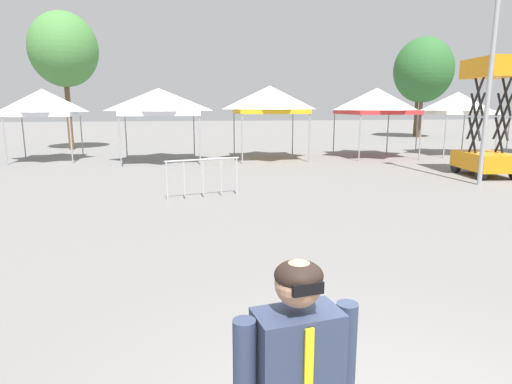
{
  "coord_description": "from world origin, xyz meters",
  "views": [
    {
      "loc": [
        -1.4,
        -2.48,
        2.49
      ],
      "look_at": [
        -0.45,
        3.38,
        1.3
      ],
      "focal_mm": 30.33,
      "sensor_mm": 36.0,
      "label": 1
    }
  ],
  "objects_px": {
    "canopy_tent_left_of_center": "(43,103)",
    "canopy_tent_behind_center": "(159,102)",
    "tree_behind_tents_center": "(423,70)",
    "crowd_barrier_mid_lot": "(203,170)",
    "canopy_tent_center": "(270,100)",
    "canopy_tent_behind_right": "(458,103)",
    "scissor_lift": "(487,141)",
    "tree_behind_tents_left": "(419,67)",
    "canopy_tent_far_right": "(377,101)",
    "tree_behind_tents_right": "(64,50)"
  },
  "relations": [
    {
      "from": "canopy_tent_behind_right",
      "to": "tree_behind_tents_right",
      "type": "relative_size",
      "value": 0.42
    },
    {
      "from": "tree_behind_tents_left",
      "to": "tree_behind_tents_right",
      "type": "height_order",
      "value": "tree_behind_tents_right"
    },
    {
      "from": "canopy_tent_center",
      "to": "tree_behind_tents_left",
      "type": "relative_size",
      "value": 0.46
    },
    {
      "from": "canopy_tent_center",
      "to": "scissor_lift",
      "type": "bearing_deg",
      "value": -42.9
    },
    {
      "from": "crowd_barrier_mid_lot",
      "to": "tree_behind_tents_left",
      "type": "bearing_deg",
      "value": 49.74
    },
    {
      "from": "canopy_tent_center",
      "to": "canopy_tent_far_right",
      "type": "xyz_separation_m",
      "value": [
        5.28,
        0.04,
        -0.06
      ]
    },
    {
      "from": "canopy_tent_far_right",
      "to": "tree_behind_tents_left",
      "type": "relative_size",
      "value": 0.45
    },
    {
      "from": "canopy_tent_left_of_center",
      "to": "canopy_tent_center",
      "type": "relative_size",
      "value": 0.95
    },
    {
      "from": "canopy_tent_behind_center",
      "to": "scissor_lift",
      "type": "xyz_separation_m",
      "value": [
        11.68,
        -6.03,
        -1.42
      ]
    },
    {
      "from": "scissor_lift",
      "to": "crowd_barrier_mid_lot",
      "type": "relative_size",
      "value": 2.01
    },
    {
      "from": "tree_behind_tents_left",
      "to": "canopy_tent_left_of_center",
      "type": "bearing_deg",
      "value": -154.06
    },
    {
      "from": "crowd_barrier_mid_lot",
      "to": "scissor_lift",
      "type": "bearing_deg",
      "value": 12.01
    },
    {
      "from": "canopy_tent_far_right",
      "to": "scissor_lift",
      "type": "distance_m",
      "value": 6.56
    },
    {
      "from": "canopy_tent_center",
      "to": "canopy_tent_left_of_center",
      "type": "bearing_deg",
      "value": 174.34
    },
    {
      "from": "canopy_tent_left_of_center",
      "to": "canopy_tent_behind_right",
      "type": "relative_size",
      "value": 1.02
    },
    {
      "from": "canopy_tent_far_right",
      "to": "canopy_tent_behind_center",
      "type": "bearing_deg",
      "value": -178.85
    },
    {
      "from": "canopy_tent_center",
      "to": "tree_behind_tents_center",
      "type": "distance_m",
      "value": 19.05
    },
    {
      "from": "scissor_lift",
      "to": "tree_behind_tents_center",
      "type": "height_order",
      "value": "tree_behind_tents_center"
    },
    {
      "from": "canopy_tent_center",
      "to": "tree_behind_tents_left",
      "type": "height_order",
      "value": "tree_behind_tents_left"
    },
    {
      "from": "canopy_tent_behind_right",
      "to": "canopy_tent_center",
      "type": "bearing_deg",
      "value": -177.67
    },
    {
      "from": "scissor_lift",
      "to": "crowd_barrier_mid_lot",
      "type": "height_order",
      "value": "scissor_lift"
    },
    {
      "from": "canopy_tent_left_of_center",
      "to": "canopy_tent_behind_right",
      "type": "bearing_deg",
      "value": -1.75
    },
    {
      "from": "crowd_barrier_mid_lot",
      "to": "canopy_tent_behind_center",
      "type": "bearing_deg",
      "value": 100.69
    },
    {
      "from": "canopy_tent_behind_center",
      "to": "canopy_tent_behind_right",
      "type": "height_order",
      "value": "canopy_tent_behind_center"
    },
    {
      "from": "canopy_tent_behind_center",
      "to": "canopy_tent_center",
      "type": "xyz_separation_m",
      "value": [
        5.02,
        0.16,
        0.1
      ]
    },
    {
      "from": "tree_behind_tents_center",
      "to": "crowd_barrier_mid_lot",
      "type": "height_order",
      "value": "tree_behind_tents_center"
    },
    {
      "from": "tree_behind_tents_right",
      "to": "crowd_barrier_mid_lot",
      "type": "distance_m",
      "value": 16.74
    },
    {
      "from": "canopy_tent_behind_right",
      "to": "canopy_tent_far_right",
      "type": "bearing_deg",
      "value": -175.53
    },
    {
      "from": "canopy_tent_behind_right",
      "to": "crowd_barrier_mid_lot",
      "type": "bearing_deg",
      "value": -146.63
    },
    {
      "from": "canopy_tent_center",
      "to": "crowd_barrier_mid_lot",
      "type": "xyz_separation_m",
      "value": [
        -3.47,
        -8.35,
        -2.0
      ]
    },
    {
      "from": "canopy_tent_behind_right",
      "to": "crowd_barrier_mid_lot",
      "type": "xyz_separation_m",
      "value": [
        -13.29,
        -8.75,
        -1.85
      ]
    },
    {
      "from": "crowd_barrier_mid_lot",
      "to": "canopy_tent_left_of_center",
      "type": "bearing_deg",
      "value": 125.68
    },
    {
      "from": "canopy_tent_behind_center",
      "to": "crowd_barrier_mid_lot",
      "type": "relative_size",
      "value": 1.75
    },
    {
      "from": "canopy_tent_behind_right",
      "to": "crowd_barrier_mid_lot",
      "type": "relative_size",
      "value": 1.55
    },
    {
      "from": "canopy_tent_left_of_center",
      "to": "crowd_barrier_mid_lot",
      "type": "height_order",
      "value": "canopy_tent_left_of_center"
    },
    {
      "from": "canopy_tent_behind_center",
      "to": "scissor_lift",
      "type": "bearing_deg",
      "value": -27.31
    },
    {
      "from": "tree_behind_tents_left",
      "to": "tree_behind_tents_center",
      "type": "relative_size",
      "value": 0.97
    },
    {
      "from": "canopy_tent_left_of_center",
      "to": "canopy_tent_behind_center",
      "type": "xyz_separation_m",
      "value": [
        5.18,
        -1.17,
        0.04
      ]
    },
    {
      "from": "canopy_tent_far_right",
      "to": "tree_behind_tents_left",
      "type": "distance_m",
      "value": 16.38
    },
    {
      "from": "canopy_tent_behind_right",
      "to": "tree_behind_tents_right",
      "type": "bearing_deg",
      "value": 164.13
    },
    {
      "from": "canopy_tent_behind_center",
      "to": "canopy_tent_behind_right",
      "type": "relative_size",
      "value": 1.13
    },
    {
      "from": "canopy_tent_behind_center",
      "to": "tree_behind_tents_left",
      "type": "xyz_separation_m",
      "value": [
        19.74,
        13.29,
        2.86
      ]
    },
    {
      "from": "canopy_tent_left_of_center",
      "to": "canopy_tent_behind_right",
      "type": "xyz_separation_m",
      "value": [
        20.01,
        -0.61,
        -0.01
      ]
    },
    {
      "from": "tree_behind_tents_left",
      "to": "crowd_barrier_mid_lot",
      "type": "bearing_deg",
      "value": -130.26
    },
    {
      "from": "canopy_tent_left_of_center",
      "to": "canopy_tent_center",
      "type": "distance_m",
      "value": 10.25
    },
    {
      "from": "canopy_tent_center",
      "to": "canopy_tent_behind_right",
      "type": "distance_m",
      "value": 9.82
    },
    {
      "from": "canopy_tent_far_right",
      "to": "crowd_barrier_mid_lot",
      "type": "relative_size",
      "value": 1.65
    },
    {
      "from": "canopy_tent_far_right",
      "to": "scissor_lift",
      "type": "relative_size",
      "value": 0.82
    },
    {
      "from": "tree_behind_tents_center",
      "to": "crowd_barrier_mid_lot",
      "type": "xyz_separation_m",
      "value": [
        -17.98,
        -20.45,
        -4.43
      ]
    },
    {
      "from": "canopy_tent_left_of_center",
      "to": "canopy_tent_far_right",
      "type": "distance_m",
      "value": 15.51
    }
  ]
}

